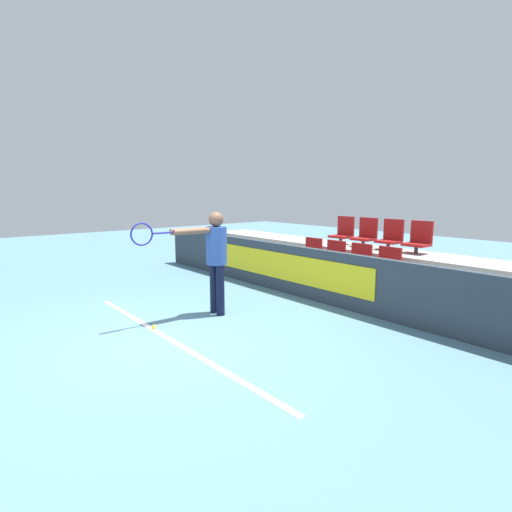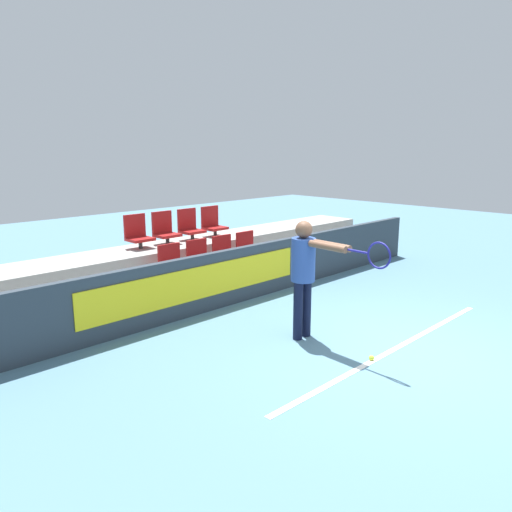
% 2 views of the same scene
% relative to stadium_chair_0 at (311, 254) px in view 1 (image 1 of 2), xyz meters
% --- Properties ---
extents(ground_plane, '(30.00, 30.00, 0.00)m').
position_rel_stadium_chair_0_xyz_m(ground_plane, '(0.87, -3.83, -0.66)').
color(ground_plane, slate).
extents(court_baseline, '(4.80, 0.08, 0.01)m').
position_rel_stadium_chair_0_xyz_m(court_baseline, '(0.87, -3.66, -0.66)').
color(court_baseline, white).
rests_on(court_baseline, ground).
extents(barrier_wall, '(10.25, 0.14, 0.93)m').
position_rel_stadium_chair_0_xyz_m(barrier_wall, '(0.85, -0.72, -0.20)').
color(barrier_wall, '#2D3842').
rests_on(barrier_wall, ground).
extents(bleacher_tier_front, '(9.85, 1.03, 0.40)m').
position_rel_stadium_chair_0_xyz_m(bleacher_tier_front, '(0.87, -0.13, -0.46)').
color(bleacher_tier_front, '#9E9E99').
rests_on(bleacher_tier_front, ground).
extents(bleacher_tier_middle, '(9.85, 1.03, 0.80)m').
position_rel_stadium_chair_0_xyz_m(bleacher_tier_middle, '(0.87, 0.91, -0.26)').
color(bleacher_tier_middle, '#9E9E99').
rests_on(bleacher_tier_middle, ground).
extents(stadium_chair_0, '(0.43, 0.37, 0.60)m').
position_rel_stadium_chair_0_xyz_m(stadium_chair_0, '(0.00, 0.00, 0.00)').
color(stadium_chair_0, '#333333').
rests_on(stadium_chair_0, bleacher_tier_front).
extents(stadium_chair_1, '(0.43, 0.37, 0.60)m').
position_rel_stadium_chair_0_xyz_m(stadium_chair_1, '(0.58, 0.00, 0.00)').
color(stadium_chair_1, '#333333').
rests_on(stadium_chair_1, bleacher_tier_front).
extents(stadium_chair_2, '(0.43, 0.37, 0.60)m').
position_rel_stadium_chair_0_xyz_m(stadium_chair_2, '(1.16, 0.00, 0.00)').
color(stadium_chair_2, '#333333').
rests_on(stadium_chair_2, bleacher_tier_front).
extents(stadium_chair_3, '(0.43, 0.37, 0.60)m').
position_rel_stadium_chair_0_xyz_m(stadium_chair_3, '(1.74, 0.00, 0.00)').
color(stadium_chair_3, '#333333').
rests_on(stadium_chair_3, bleacher_tier_front).
extents(stadium_chair_4, '(0.43, 0.37, 0.60)m').
position_rel_stadium_chair_0_xyz_m(stadium_chair_4, '(0.00, 1.03, 0.40)').
color(stadium_chair_4, '#333333').
rests_on(stadium_chair_4, bleacher_tier_middle).
extents(stadium_chair_5, '(0.43, 0.37, 0.60)m').
position_rel_stadium_chair_0_xyz_m(stadium_chair_5, '(0.58, 1.03, 0.40)').
color(stadium_chair_5, '#333333').
rests_on(stadium_chair_5, bleacher_tier_middle).
extents(stadium_chair_6, '(0.43, 0.37, 0.60)m').
position_rel_stadium_chair_0_xyz_m(stadium_chair_6, '(1.16, 1.03, 0.40)').
color(stadium_chair_6, '#333333').
rests_on(stadium_chair_6, bleacher_tier_middle).
extents(stadium_chair_7, '(0.43, 0.37, 0.60)m').
position_rel_stadium_chair_0_xyz_m(stadium_chair_7, '(1.74, 1.03, 0.40)').
color(stadium_chair_7, '#333333').
rests_on(stadium_chair_7, bleacher_tier_middle).
extents(tennis_player, '(0.32, 1.51, 1.62)m').
position_rel_stadium_chair_0_xyz_m(tennis_player, '(0.33, -2.60, 0.34)').
color(tennis_player, black).
rests_on(tennis_player, ground).
extents(tennis_ball, '(0.07, 0.07, 0.07)m').
position_rel_stadium_chair_0_xyz_m(tennis_ball, '(0.36, -3.64, -0.63)').
color(tennis_ball, '#CCDB33').
rests_on(tennis_ball, ground).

